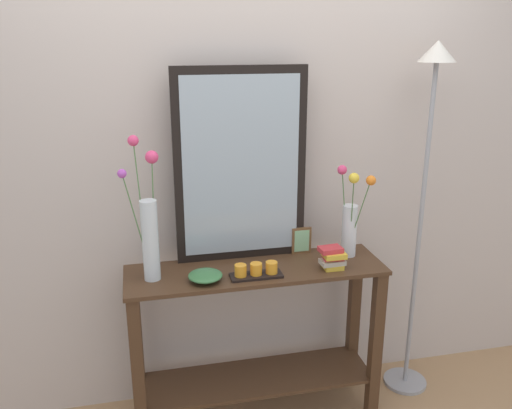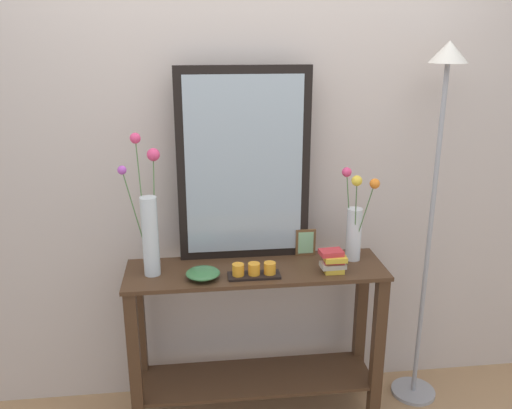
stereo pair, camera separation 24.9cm
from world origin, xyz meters
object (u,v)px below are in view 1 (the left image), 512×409
object	(u,v)px
console_table	(256,329)
decorative_bowl	(205,276)
mirror_leaning	(241,166)
book_stack	(332,258)
tall_vase_left	(149,228)
vase_right	(350,221)
floor_lamp	(426,168)
picture_frame_small	(302,240)
candle_tray	(256,271)

from	to	relation	value
console_table	decorative_bowl	distance (m)	0.45
mirror_leaning	decorative_bowl	bearing A→B (deg)	-132.90
mirror_leaning	book_stack	size ratio (longest dim) A/B	7.57
console_table	tall_vase_left	size ratio (longest dim) A/B	1.90
tall_vase_left	vase_right	world-z (taller)	tall_vase_left
console_table	decorative_bowl	bearing A→B (deg)	-162.08
vase_right	floor_lamp	distance (m)	0.47
floor_lamp	picture_frame_small	bearing A→B (deg)	173.42
picture_frame_small	floor_lamp	world-z (taller)	floor_lamp
tall_vase_left	candle_tray	size ratio (longest dim) A/B	2.71
console_table	book_stack	size ratio (longest dim) A/B	10.03
console_table	mirror_leaning	distance (m)	0.82
vase_right	candle_tray	size ratio (longest dim) A/B	1.93
tall_vase_left	decorative_bowl	xyz separation A→B (m)	(0.24, -0.08, -0.22)
tall_vase_left	console_table	bearing A→B (deg)	-0.11
console_table	mirror_leaning	size ratio (longest dim) A/B	1.32
vase_right	decorative_bowl	xyz separation A→B (m)	(-0.75, -0.12, -0.16)
book_stack	tall_vase_left	bearing A→B (deg)	174.47
tall_vase_left	floor_lamp	xyz separation A→B (m)	(1.39, 0.06, 0.19)
candle_tray	floor_lamp	xyz separation A→B (m)	(0.91, 0.15, 0.41)
candle_tray	picture_frame_small	bearing A→B (deg)	37.70
tall_vase_left	book_stack	world-z (taller)	tall_vase_left
mirror_leaning	floor_lamp	distance (m)	0.94
book_stack	picture_frame_small	bearing A→B (deg)	112.32
console_table	picture_frame_small	world-z (taller)	picture_frame_small
candle_tray	floor_lamp	distance (m)	1.01
console_table	mirror_leaning	bearing A→B (deg)	105.09
console_table	book_stack	distance (m)	0.54
candle_tray	decorative_bowl	size ratio (longest dim) A/B	1.54
vase_right	decorative_bowl	distance (m)	0.78
tall_vase_left	vase_right	bearing A→B (deg)	2.36
tall_vase_left	decorative_bowl	distance (m)	0.33
vase_right	picture_frame_small	world-z (taller)	vase_right
console_table	candle_tray	bearing A→B (deg)	-102.43
mirror_leaning	book_stack	bearing A→B (deg)	-30.13
mirror_leaning	console_table	bearing A→B (deg)	-74.91
console_table	floor_lamp	xyz separation A→B (m)	(0.89, 0.06, 0.77)
tall_vase_left	mirror_leaning	bearing A→B (deg)	18.18
decorative_bowl	floor_lamp	world-z (taller)	floor_lamp
floor_lamp	candle_tray	bearing A→B (deg)	-170.54
console_table	picture_frame_small	xyz separation A→B (m)	(0.27, 0.13, 0.40)
mirror_leaning	tall_vase_left	distance (m)	0.53
candle_tray	picture_frame_small	world-z (taller)	picture_frame_small
mirror_leaning	decorative_bowl	xyz separation A→B (m)	(-0.22, -0.23, -0.45)
vase_right	picture_frame_small	distance (m)	0.27
mirror_leaning	picture_frame_small	size ratio (longest dim) A/B	6.85
candle_tray	mirror_leaning	bearing A→B (deg)	94.83
picture_frame_small	vase_right	bearing A→B (deg)	-22.32
vase_right	candle_tray	distance (m)	0.55
tall_vase_left	book_stack	distance (m)	0.88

